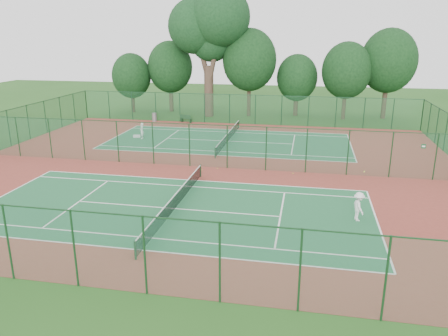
{
  "coord_description": "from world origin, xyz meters",
  "views": [
    {
      "loc": [
        7.66,
        -32.79,
        10.25
      ],
      "look_at": [
        2.28,
        -5.15,
        1.6
      ],
      "focal_mm": 35.0,
      "sensor_mm": 36.0,
      "label": 1
    }
  ],
  "objects": [
    {
      "name": "big_tree",
      "position": [
        -4.93,
        22.53,
        11.28
      ],
      "size": [
        10.37,
        7.59,
        15.93
      ],
      "color": "#3C2A20",
      "rests_on": "ground"
    },
    {
      "name": "evergreen_row",
      "position": [
        0.5,
        24.25,
        0.0
      ],
      "size": [
        39.0,
        5.0,
        12.0
      ],
      "primitive_type": null,
      "color": "black",
      "rests_on": "ground"
    },
    {
      "name": "player_far",
      "position": [
        -8.88,
        8.37,
        0.84
      ],
      "size": [
        0.5,
        0.66,
        1.64
      ],
      "primitive_type": "imported",
      "rotation": [
        0.0,
        0.0,
        -1.38
      ],
      "color": "white",
      "rests_on": "court_far"
    },
    {
      "name": "stray_ball_a",
      "position": [
        -0.29,
        -0.98,
        0.05
      ],
      "size": [
        0.08,
        0.08,
        0.08
      ],
      "primitive_type": "sphere",
      "color": "gold",
      "rests_on": "red_pad"
    },
    {
      "name": "fence_south",
      "position": [
        0.0,
        -18.0,
        1.76
      ],
      "size": [
        40.0,
        0.09,
        3.5
      ],
      "color": "#1B5136",
      "rests_on": "ground"
    },
    {
      "name": "court_near",
      "position": [
        0.0,
        -9.0,
        0.01
      ],
      "size": [
        23.77,
        10.97,
        0.01
      ],
      "primitive_type": "cube",
      "color": "#1D5E35",
      "rests_on": "red_pad"
    },
    {
      "name": "stray_ball_c",
      "position": [
        0.83,
        -0.42,
        0.05
      ],
      "size": [
        0.08,
        0.08,
        0.08
      ],
      "primitive_type": "sphere",
      "color": "#AEC32D",
      "rests_on": "red_pad"
    },
    {
      "name": "trash_bin",
      "position": [
        -10.85,
        17.6,
        0.52
      ],
      "size": [
        0.73,
        0.73,
        1.02
      ],
      "primitive_type": "cylinder",
      "rotation": [
        0.0,
        0.0,
        0.37
      ],
      "color": "slate",
      "rests_on": "red_pad"
    },
    {
      "name": "fence_divider",
      "position": [
        0.0,
        0.0,
        1.76
      ],
      "size": [
        40.0,
        0.09,
        3.5
      ],
      "color": "#194C2F",
      "rests_on": "ground"
    },
    {
      "name": "tennis_net_near",
      "position": [
        0.0,
        -9.0,
        0.54
      ],
      "size": [
        0.1,
        12.9,
        0.97
      ],
      "color": "#153B1D",
      "rests_on": "ground"
    },
    {
      "name": "tennis_net_far",
      "position": [
        0.0,
        9.0,
        0.54
      ],
      "size": [
        0.1,
        12.9,
        0.97
      ],
      "color": "#14371E",
      "rests_on": "ground"
    },
    {
      "name": "court_far",
      "position": [
        0.0,
        9.0,
        0.01
      ],
      "size": [
        23.77,
        10.97,
        0.01
      ],
      "primitive_type": "cube",
      "color": "#1D5E36",
      "rests_on": "red_pad"
    },
    {
      "name": "red_pad",
      "position": [
        0.0,
        0.0,
        0.01
      ],
      "size": [
        40.0,
        36.0,
        0.01
      ],
      "primitive_type": "cube",
      "color": "maroon",
      "rests_on": "ground"
    },
    {
      "name": "bench",
      "position": [
        -6.83,
        17.53,
        0.5
      ],
      "size": [
        1.62,
        0.94,
        0.96
      ],
      "rotation": [
        0.0,
        0.0,
        -0.33
      ],
      "color": "#123419",
      "rests_on": "red_pad"
    },
    {
      "name": "player_near",
      "position": [
        10.79,
        -8.67,
        0.87
      ],
      "size": [
        0.92,
        1.23,
        1.69
      ],
      "primitive_type": "imported",
      "rotation": [
        0.0,
        0.0,
        1.87
      ],
      "color": "silver",
      "rests_on": "court_near"
    },
    {
      "name": "ground",
      "position": [
        0.0,
        0.0,
        0.0
      ],
      "size": [
        120.0,
        120.0,
        0.0
      ],
      "primitive_type": "plane",
      "color": "#214E18",
      "rests_on": "ground"
    },
    {
      "name": "kit_bag",
      "position": [
        -9.63,
        8.79,
        0.15
      ],
      "size": [
        0.77,
        0.45,
        0.27
      ],
      "primitive_type": "cube",
      "rotation": [
        0.0,
        0.0,
        0.26
      ],
      "color": "silver",
      "rests_on": "red_pad"
    },
    {
      "name": "fence_north",
      "position": [
        0.0,
        18.0,
        1.76
      ],
      "size": [
        40.0,
        0.09,
        3.5
      ],
      "color": "#1B522C",
      "rests_on": "ground"
    },
    {
      "name": "stray_ball_b",
      "position": [
        6.79,
        -0.57,
        0.05
      ],
      "size": [
        0.07,
        0.07,
        0.07
      ],
      "primitive_type": "sphere",
      "color": "#BECF30",
      "rests_on": "red_pad"
    }
  ]
}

